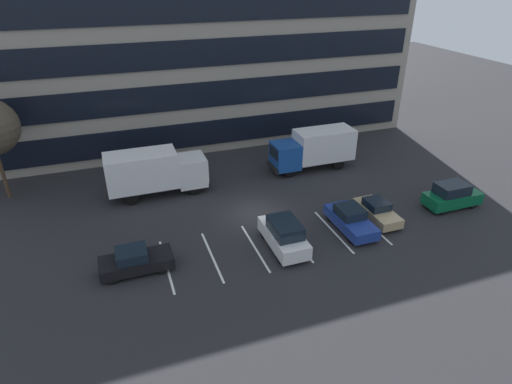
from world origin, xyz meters
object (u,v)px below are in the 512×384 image
(suv_forest, at_px, (452,196))
(sedan_navy, at_px, (351,219))
(sedan_tan, at_px, (377,211))
(sedan_black, at_px, (135,261))
(suv_white, at_px, (284,235))
(box_truck_blue, at_px, (314,148))
(box_truck_white, at_px, (155,171))

(suv_forest, bearing_deg, sedan_navy, -178.93)
(sedan_tan, bearing_deg, sedan_black, -179.08)
(suv_white, bearing_deg, sedan_black, 175.42)
(sedan_tan, bearing_deg, box_truck_blue, 92.33)
(box_truck_blue, relative_size, suv_forest, 1.76)
(box_truck_white, distance_m, sedan_tan, 16.66)
(box_truck_blue, distance_m, box_truck_white, 13.61)
(sedan_navy, distance_m, sedan_tan, 2.47)
(box_truck_blue, relative_size, suv_white, 1.66)
(box_truck_blue, height_order, sedan_black, box_truck_blue)
(sedan_tan, bearing_deg, suv_white, -172.49)
(sedan_black, height_order, suv_white, suv_white)
(sedan_navy, bearing_deg, suv_forest, 1.07)
(sedan_navy, relative_size, suv_white, 0.99)
(box_truck_white, xyz_separation_m, suv_white, (6.48, -9.95, -1.03))
(box_truck_blue, distance_m, sedan_tan, 9.38)
(box_truck_blue, bearing_deg, suv_forest, -55.84)
(sedan_tan, height_order, suv_white, suv_white)
(sedan_tan, relative_size, suv_forest, 0.93)
(box_truck_blue, height_order, sedan_navy, box_truck_blue)
(box_truck_blue, xyz_separation_m, sedan_navy, (-2.04, -9.77, -1.18))
(box_truck_white, xyz_separation_m, suv_forest, (20.13, -9.28, -1.08))
(sedan_tan, xyz_separation_m, suv_white, (-7.50, -0.99, 0.31))
(suv_white, bearing_deg, sedan_tan, 7.51)
(box_truck_white, bearing_deg, suv_white, -56.91)
(sedan_black, xyz_separation_m, suv_white, (9.04, -0.72, 0.26))
(sedan_navy, bearing_deg, sedan_tan, 11.28)
(box_truck_blue, distance_m, suv_white, 12.54)
(sedan_tan, bearing_deg, sedan_navy, -168.72)
(suv_white, relative_size, suv_forest, 1.06)
(box_truck_white, relative_size, sedan_tan, 1.96)
(sedan_black, distance_m, sedan_tan, 16.54)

